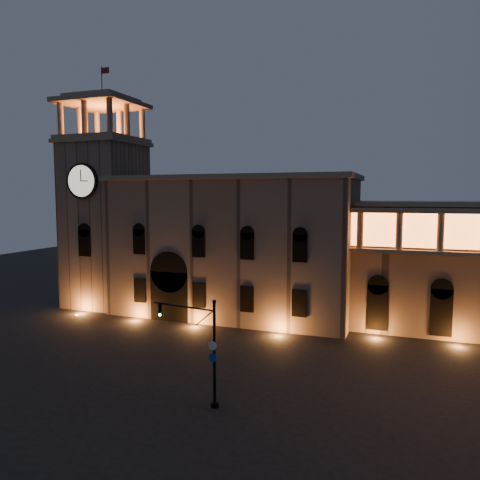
{
  "coord_description": "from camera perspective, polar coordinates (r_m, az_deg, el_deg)",
  "views": [
    {
      "loc": [
        19.15,
        -33.1,
        15.16
      ],
      "look_at": [
        1.12,
        16.0,
        10.17
      ],
      "focal_mm": 35.0,
      "sensor_mm": 36.0,
      "label": 1
    }
  ],
  "objects": [
    {
      "name": "ground",
      "position": [
        41.13,
        -9.57,
        -16.26
      ],
      "size": [
        160.0,
        160.0,
        0.0
      ],
      "primitive_type": "plane",
      "color": "black",
      "rests_on": "ground"
    },
    {
      "name": "traffic_light",
      "position": [
        34.72,
        -4.51,
        -13.11
      ],
      "size": [
        5.66,
        1.25,
        7.84
      ],
      "rotation": [
        0.0,
        0.0,
        -0.16
      ],
      "color": "black",
      "rests_on": "ground"
    },
    {
      "name": "clock_tower",
      "position": [
        67.11,
        -16.1,
        2.96
      ],
      "size": [
        9.8,
        9.8,
        32.4
      ],
      "color": "#78614E",
      "rests_on": "ground"
    },
    {
      "name": "government_building",
      "position": [
        59.33,
        -0.92,
        -0.74
      ],
      "size": [
        30.8,
        12.8,
        17.6
      ],
      "color": "#78614E",
      "rests_on": "ground"
    }
  ]
}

